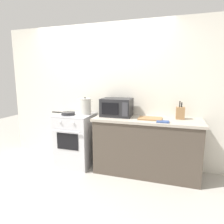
# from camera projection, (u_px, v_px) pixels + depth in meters

# --- Properties ---
(ground_plane) EXTENTS (10.00, 10.00, 0.00)m
(ground_plane) POSITION_uv_depth(u_px,v_px,m) (79.00, 183.00, 2.90)
(ground_plane) COLOR #B2ADA3
(back_wall) EXTENTS (4.40, 0.10, 2.50)m
(back_wall) POSITION_uv_depth(u_px,v_px,m) (117.00, 95.00, 3.51)
(back_wall) COLOR silver
(back_wall) RESTS_ON ground_plane
(lower_cabinet_right) EXTENTS (1.64, 0.56, 0.88)m
(lower_cabinet_right) POSITION_uv_depth(u_px,v_px,m) (146.00, 147.00, 3.14)
(lower_cabinet_right) COLOR #4C4238
(lower_cabinet_right) RESTS_ON ground_plane
(countertop_right) EXTENTS (1.70, 0.60, 0.04)m
(countertop_right) POSITION_uv_depth(u_px,v_px,m) (147.00, 120.00, 3.06)
(countertop_right) COLOR #ADA393
(countertop_right) RESTS_ON lower_cabinet_right
(stove) EXTENTS (0.60, 0.64, 0.92)m
(stove) POSITION_uv_depth(u_px,v_px,m) (76.00, 139.00, 3.49)
(stove) COLOR silver
(stove) RESTS_ON ground_plane
(stock_pot) EXTENTS (0.30, 0.21, 0.31)m
(stock_pot) POSITION_uv_depth(u_px,v_px,m) (85.00, 106.00, 3.41)
(stock_pot) COLOR beige
(stock_pot) RESTS_ON stove
(frying_pan) EXTENTS (0.43, 0.23, 0.05)m
(frying_pan) POSITION_uv_depth(u_px,v_px,m) (68.00, 113.00, 3.37)
(frying_pan) COLOR #28282B
(frying_pan) RESTS_ON stove
(microwave) EXTENTS (0.50, 0.37, 0.30)m
(microwave) POSITION_uv_depth(u_px,v_px,m) (117.00, 107.00, 3.24)
(microwave) COLOR #232326
(microwave) RESTS_ON countertop_right
(cutting_board) EXTENTS (0.36, 0.26, 0.02)m
(cutting_board) POSITION_uv_depth(u_px,v_px,m) (150.00, 118.00, 3.02)
(cutting_board) COLOR #997047
(cutting_board) RESTS_ON countertop_right
(knife_block) EXTENTS (0.13, 0.10, 0.28)m
(knife_block) POSITION_uv_depth(u_px,v_px,m) (180.00, 113.00, 3.01)
(knife_block) COLOR #997047
(knife_block) RESTS_ON countertop_right
(oven_mitt) EXTENTS (0.18, 0.14, 0.02)m
(oven_mitt) POSITION_uv_depth(u_px,v_px,m) (163.00, 122.00, 2.82)
(oven_mitt) COLOR #33477A
(oven_mitt) RESTS_ON countertop_right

